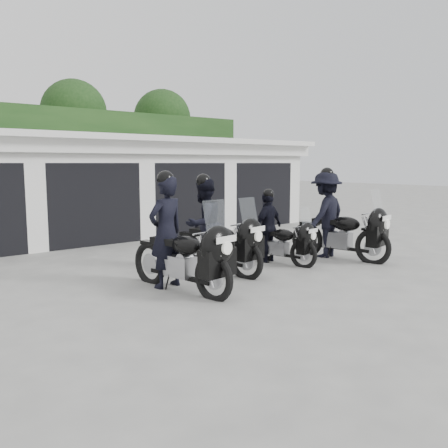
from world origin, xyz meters
TOP-DOWN VIEW (x-y plane):
  - ground at (0.00, 0.00)m, footprint 80.00×80.00m
  - garage_block at (-0.00, 8.06)m, footprint 16.40×6.80m
  - background_vegetation at (0.37, 12.92)m, footprint 20.00×3.90m
  - police_bike_a at (-0.82, 0.32)m, footprint 0.94×2.44m
  - police_bike_b at (0.49, 1.11)m, footprint 1.10×2.33m
  - police_bike_c at (2.11, 0.91)m, footprint 1.00×1.92m
  - police_bike_d at (3.55, 0.43)m, footprint 1.40×2.46m

SIDE VIEW (x-z plane):
  - ground at x=0.00m, z-range 0.00..0.00m
  - police_bike_c at x=2.11m, z-range -0.13..1.56m
  - police_bike_a at x=-0.82m, z-range -0.22..1.91m
  - police_bike_b at x=0.49m, z-range -0.16..1.89m
  - police_bike_d at x=3.55m, z-range -0.16..2.00m
  - garage_block at x=0.00m, z-range -0.06..2.90m
  - background_vegetation at x=0.37m, z-range -0.13..5.67m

